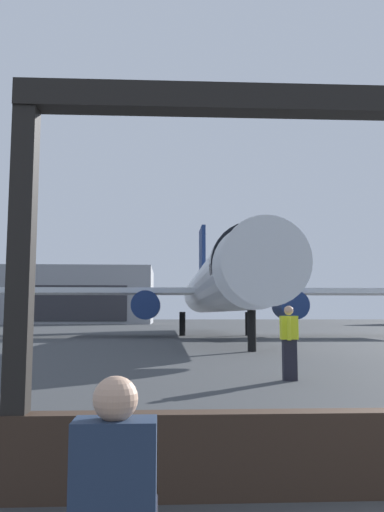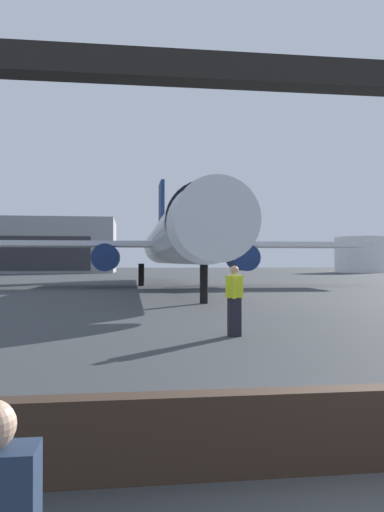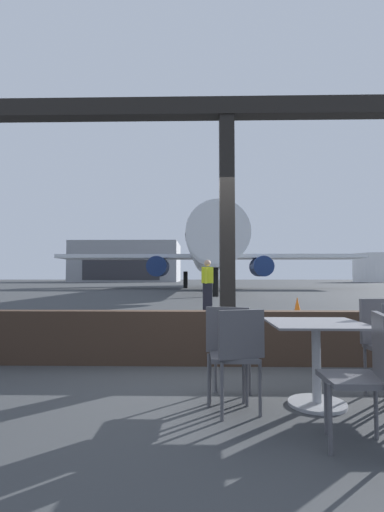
% 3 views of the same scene
% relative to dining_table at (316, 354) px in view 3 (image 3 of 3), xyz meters
% --- Properties ---
extents(ground_plane, '(220.00, 220.00, 0.00)m').
position_rel_dining_table_xyz_m(ground_plane, '(-0.69, 41.55, -0.46)').
color(ground_plane, '#383A3D').
extents(window_frame, '(8.73, 0.24, 3.61)m').
position_rel_dining_table_xyz_m(window_frame, '(-0.69, 1.55, 0.78)').
color(window_frame, '#38281E').
rests_on(window_frame, ground).
extents(dining_table, '(0.84, 0.84, 0.75)m').
position_rel_dining_table_xyz_m(dining_table, '(0.00, 0.00, 0.00)').
color(dining_table, slate).
rests_on(dining_table, ground).
extents(cafe_chair_aisle_left, '(0.45, 0.45, 0.89)m').
position_rel_dining_table_xyz_m(cafe_chair_aisle_left, '(-0.79, 0.09, 0.07)').
color(cafe_chair_aisle_left, '#4C4C51').
rests_on(cafe_chair_aisle_left, ground).
extents(cafe_chair_aisle_right, '(0.48, 0.48, 0.89)m').
position_rel_dining_table_xyz_m(cafe_chair_aisle_right, '(-0.75, -0.24, 0.08)').
color(cafe_chair_aisle_right, '#4C4C51').
rests_on(cafe_chair_aisle_right, ground).
extents(cafe_chair_side_extra, '(0.46, 0.46, 0.91)m').
position_rel_dining_table_xyz_m(cafe_chair_side_extra, '(0.08, -0.84, 0.09)').
color(cafe_chair_side_extra, '#4C4C51').
rests_on(cafe_chair_side_extra, ground).
extents(airplane, '(29.54, 35.40, 10.17)m').
position_rel_dining_table_xyz_m(airplane, '(-0.15, 32.49, 2.97)').
color(airplane, silver).
rests_on(airplane, ground).
extents(ground_crew_worker, '(0.40, 0.56, 1.74)m').
position_rel_dining_table_xyz_m(ground_crew_worker, '(-0.81, 9.15, 0.44)').
color(ground_crew_worker, black).
rests_on(ground_crew_worker, ground).
extents(traffic_cone, '(0.36, 0.36, 0.73)m').
position_rel_dining_table_xyz_m(traffic_cone, '(1.03, 4.62, -0.11)').
color(traffic_cone, orange).
rests_on(traffic_cone, ground).
extents(distant_hangar, '(23.91, 17.15, 9.15)m').
position_rel_dining_table_xyz_m(distant_hangar, '(-18.10, 84.73, 4.11)').
color(distant_hangar, gray).
rests_on(distant_hangar, ground).
extents(fuel_storage_tank, '(8.67, 8.67, 6.18)m').
position_rel_dining_table_xyz_m(fuel_storage_tank, '(36.42, 77.38, 2.63)').
color(fuel_storage_tank, white).
rests_on(fuel_storage_tank, ground).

